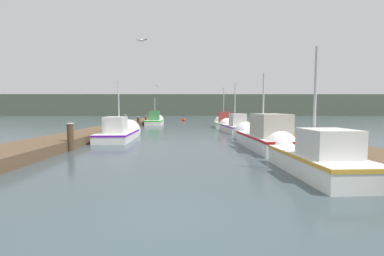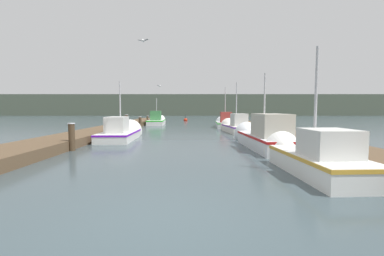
# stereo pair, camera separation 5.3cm
# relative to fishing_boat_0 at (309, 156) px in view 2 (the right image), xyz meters

# --- Properties ---
(ground_plane) EXTENTS (200.00, 200.00, 0.00)m
(ground_plane) POSITION_rel_fishing_boat_0_xyz_m (-4.04, -3.59, -0.44)
(ground_plane) COLOR #38474C
(dock_left) EXTENTS (2.35, 40.00, 0.44)m
(dock_left) POSITION_rel_fishing_boat_0_xyz_m (-10.17, 12.41, -0.22)
(dock_left) COLOR brown
(dock_left) RESTS_ON ground_plane
(dock_right) EXTENTS (2.35, 40.00, 0.44)m
(dock_right) POSITION_rel_fishing_boat_0_xyz_m (2.09, 12.41, -0.22)
(dock_right) COLOR brown
(dock_right) RESTS_ON ground_plane
(distant_shore_ridge) EXTENTS (120.00, 16.00, 5.82)m
(distant_shore_ridge) POSITION_rel_fishing_boat_0_xyz_m (-4.04, 69.99, 2.47)
(distant_shore_ridge) COLOR #4C5647
(distant_shore_ridge) RESTS_ON ground_plane
(fishing_boat_0) EXTENTS (1.72, 4.54, 4.07)m
(fishing_boat_0) POSITION_rel_fishing_boat_0_xyz_m (0.00, 0.00, 0.00)
(fishing_boat_0) COLOR silver
(fishing_boat_0) RESTS_ON ground_plane
(fishing_boat_1) EXTENTS (1.85, 6.17, 4.01)m
(fishing_boat_1) POSITION_rel_fishing_boat_0_xyz_m (-0.10, 4.93, 0.10)
(fishing_boat_1) COLOR silver
(fishing_boat_1) RESTS_ON ground_plane
(fishing_boat_2) EXTENTS (1.96, 5.35, 4.12)m
(fishing_boat_2) POSITION_rel_fishing_boat_0_xyz_m (-7.95, 8.42, -0.05)
(fishing_boat_2) COLOR silver
(fishing_boat_2) RESTS_ON ground_plane
(fishing_boat_3) EXTENTS (2.02, 5.08, 4.46)m
(fishing_boat_3) POSITION_rel_fishing_boat_0_xyz_m (-0.04, 13.14, 0.00)
(fishing_boat_3) COLOR silver
(fishing_boat_3) RESTS_ON ground_plane
(fishing_boat_4) EXTENTS (1.98, 5.49, 4.59)m
(fishing_boat_4) POSITION_rel_fishing_boat_0_xyz_m (-0.19, 18.76, -0.02)
(fishing_boat_4) COLOR silver
(fishing_boat_4) RESTS_ON ground_plane
(fishing_boat_5) EXTENTS (1.97, 6.01, 3.64)m
(fishing_boat_5) POSITION_rel_fishing_boat_0_xyz_m (-7.77, 23.17, 0.01)
(fishing_boat_5) COLOR silver
(fishing_boat_5) RESTS_ON ground_plane
(mooring_piling_0) EXTENTS (0.25, 0.25, 1.01)m
(mooring_piling_0) POSITION_rel_fishing_boat_0_xyz_m (-9.11, 24.24, 0.07)
(mooring_piling_0) COLOR #473523
(mooring_piling_0) RESTS_ON ground_plane
(mooring_piling_1) EXTENTS (0.34, 0.34, 1.06)m
(mooring_piling_1) POSITION_rel_fishing_boat_0_xyz_m (-8.89, 18.65, 0.10)
(mooring_piling_1) COLOR #473523
(mooring_piling_1) RESTS_ON ground_plane
(mooring_piling_2) EXTENTS (0.27, 0.27, 1.40)m
(mooring_piling_2) POSITION_rel_fishing_boat_0_xyz_m (-9.01, 13.63, 0.27)
(mooring_piling_2) COLOR #473523
(mooring_piling_2) RESTS_ON ground_plane
(mooring_piling_3) EXTENTS (0.31, 0.31, 1.24)m
(mooring_piling_3) POSITION_rel_fishing_boat_0_xyz_m (-8.91, 3.70, 0.19)
(mooring_piling_3) COLOR #473523
(mooring_piling_3) RESTS_ON ground_plane
(channel_buoy) EXTENTS (0.58, 0.58, 1.08)m
(channel_buoy) POSITION_rel_fishing_boat_0_xyz_m (-4.54, 31.21, -0.27)
(channel_buoy) COLOR red
(channel_buoy) RESTS_ON ground_plane
(seagull_lead) EXTENTS (0.49, 0.45, 0.12)m
(seagull_lead) POSITION_rel_fishing_boat_0_xyz_m (-6.51, 16.00, 3.51)
(seagull_lead) COLOR white
(seagull_1) EXTENTS (0.56, 0.31, 0.12)m
(seagull_1) POSITION_rel_fishing_boat_0_xyz_m (-5.98, 5.29, 4.79)
(seagull_1) COLOR white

